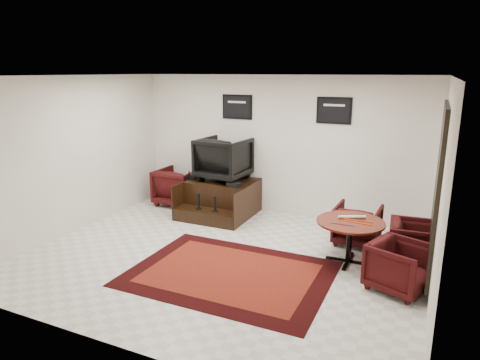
{
  "coord_description": "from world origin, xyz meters",
  "views": [
    {
      "loc": [
        2.86,
        -5.59,
        2.87
      ],
      "look_at": [
        -0.11,
        0.9,
        1.04
      ],
      "focal_mm": 32.0,
      "sensor_mm": 36.0,
      "label": 1
    }
  ],
  "objects_px": {
    "armchair_side": "(178,185)",
    "meeting_table": "(350,226)",
    "shine_chair": "(224,157)",
    "shine_podium": "(221,199)",
    "table_chair_back": "(357,223)",
    "table_chair_window": "(414,241)",
    "table_chair_corner": "(400,264)"
  },
  "relations": [
    {
      "from": "armchair_side",
      "to": "meeting_table",
      "type": "bearing_deg",
      "value": 160.51
    },
    {
      "from": "shine_podium",
      "to": "table_chair_back",
      "type": "xyz_separation_m",
      "value": [
        2.83,
        -0.44,
        0.05
      ]
    },
    {
      "from": "table_chair_corner",
      "to": "table_chair_window",
      "type": "bearing_deg",
      "value": 12.56
    },
    {
      "from": "table_chair_back",
      "to": "meeting_table",
      "type": "bearing_deg",
      "value": 93.38
    },
    {
      "from": "armchair_side",
      "to": "meeting_table",
      "type": "distance_m",
      "value": 4.25
    },
    {
      "from": "armchair_side",
      "to": "table_chair_window",
      "type": "height_order",
      "value": "armchair_side"
    },
    {
      "from": "shine_podium",
      "to": "table_chair_corner",
      "type": "bearing_deg",
      "value": -26.99
    },
    {
      "from": "armchair_side",
      "to": "meeting_table",
      "type": "height_order",
      "value": "armchair_side"
    },
    {
      "from": "meeting_table",
      "to": "table_chair_window",
      "type": "height_order",
      "value": "table_chair_window"
    },
    {
      "from": "shine_chair",
      "to": "meeting_table",
      "type": "relative_size",
      "value": 0.94
    },
    {
      "from": "table_chair_window",
      "to": "shine_podium",
      "type": "bearing_deg",
      "value": 72.21
    },
    {
      "from": "shine_podium",
      "to": "shine_chair",
      "type": "height_order",
      "value": "shine_chair"
    },
    {
      "from": "armchair_side",
      "to": "table_chair_corner",
      "type": "distance_m",
      "value": 5.19
    },
    {
      "from": "meeting_table",
      "to": "armchair_side",
      "type": "bearing_deg",
      "value": 160.24
    },
    {
      "from": "armchair_side",
      "to": "meeting_table",
      "type": "relative_size",
      "value": 0.86
    },
    {
      "from": "armchair_side",
      "to": "table_chair_corner",
      "type": "relative_size",
      "value": 1.2
    },
    {
      "from": "shine_chair",
      "to": "table_chair_corner",
      "type": "relative_size",
      "value": 1.31
    },
    {
      "from": "table_chair_back",
      "to": "table_chair_window",
      "type": "bearing_deg",
      "value": 155.45
    },
    {
      "from": "armchair_side",
      "to": "table_chair_window",
      "type": "distance_m",
      "value": 5.03
    },
    {
      "from": "shine_podium",
      "to": "meeting_table",
      "type": "distance_m",
      "value": 3.12
    },
    {
      "from": "shine_chair",
      "to": "armchair_side",
      "type": "relative_size",
      "value": 1.09
    },
    {
      "from": "table_chair_back",
      "to": "shine_chair",
      "type": "bearing_deg",
      "value": -9.38
    },
    {
      "from": "shine_podium",
      "to": "meeting_table",
      "type": "xyz_separation_m",
      "value": [
        2.84,
        -1.25,
        0.26
      ]
    },
    {
      "from": "shine_chair",
      "to": "armchair_side",
      "type": "bearing_deg",
      "value": 1.76
    },
    {
      "from": "meeting_table",
      "to": "shine_podium",
      "type": "bearing_deg",
      "value": 156.29
    },
    {
      "from": "table_chair_back",
      "to": "table_chair_corner",
      "type": "relative_size",
      "value": 1.02
    },
    {
      "from": "shine_podium",
      "to": "armchair_side",
      "type": "distance_m",
      "value": 1.18
    },
    {
      "from": "table_chair_back",
      "to": "table_chair_corner",
      "type": "height_order",
      "value": "table_chair_back"
    },
    {
      "from": "meeting_table",
      "to": "table_chair_window",
      "type": "bearing_deg",
      "value": 20.72
    },
    {
      "from": "table_chair_back",
      "to": "table_chair_window",
      "type": "relative_size",
      "value": 1.01
    },
    {
      "from": "table_chair_back",
      "to": "table_chair_corner",
      "type": "xyz_separation_m",
      "value": [
        0.79,
        -1.4,
        -0.01
      ]
    },
    {
      "from": "shine_podium",
      "to": "table_chair_window",
      "type": "relative_size",
      "value": 1.89
    }
  ]
}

